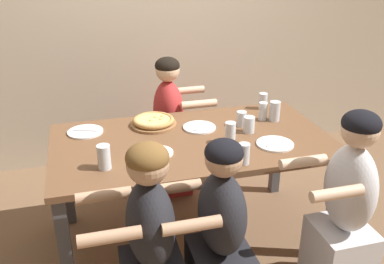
{
  "coord_description": "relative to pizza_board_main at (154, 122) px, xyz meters",
  "views": [
    {
      "loc": [
        -0.66,
        -2.43,
        1.97
      ],
      "look_at": [
        0.0,
        0.0,
        0.84
      ],
      "focal_mm": 40.0,
      "sensor_mm": 36.0,
      "label": 1
    }
  ],
  "objects": [
    {
      "name": "ground_plane",
      "position": [
        0.2,
        -0.29,
        -0.81
      ],
      "size": [
        18.0,
        18.0,
        0.0
      ],
      "primitive_type": "plane",
      "color": "brown",
      "rests_on": "ground"
    },
    {
      "name": "dining_table",
      "position": [
        0.2,
        -0.29,
        -0.12
      ],
      "size": [
        1.8,
        0.98,
        0.79
      ],
      "color": "brown",
      "rests_on": "ground"
    },
    {
      "name": "pizza_board_main",
      "position": [
        0.0,
        0.0,
        0.0
      ],
      "size": [
        0.32,
        0.32,
        0.05
      ],
      "color": "#996B42",
      "rests_on": "dining_table"
    },
    {
      "name": "empty_plate_a",
      "position": [
        -0.06,
        -0.44,
        -0.02
      ],
      "size": [
        0.19,
        0.19,
        0.02
      ],
      "color": "white",
      "rests_on": "dining_table"
    },
    {
      "name": "empty_plate_b",
      "position": [
        0.69,
        -0.51,
        -0.02
      ],
      "size": [
        0.24,
        0.24,
        0.02
      ],
      "color": "white",
      "rests_on": "dining_table"
    },
    {
      "name": "empty_plate_c",
      "position": [
        -0.47,
        -0.0,
        -0.02
      ],
      "size": [
        0.24,
        0.24,
        0.02
      ],
      "color": "white",
      "rests_on": "dining_table"
    },
    {
      "name": "empty_plate_d",
      "position": [
        0.3,
        -0.13,
        -0.02
      ],
      "size": [
        0.23,
        0.23,
        0.02
      ],
      "color": "white",
      "rests_on": "dining_table"
    },
    {
      "name": "drinking_glass_a",
      "position": [
        0.87,
        0.11,
        0.03
      ],
      "size": [
        0.07,
        0.07,
        0.12
      ],
      "color": "silver",
      "rests_on": "dining_table"
    },
    {
      "name": "drinking_glass_b",
      "position": [
        0.85,
        -0.14,
        0.04
      ],
      "size": [
        0.08,
        0.08,
        0.14
      ],
      "color": "silver",
      "rests_on": "dining_table"
    },
    {
      "name": "drinking_glass_c",
      "position": [
        0.42,
        -0.41,
        0.03
      ],
      "size": [
        0.07,
        0.07,
        0.14
      ],
      "color": "silver",
      "rests_on": "dining_table"
    },
    {
      "name": "drinking_glass_d",
      "position": [
        -0.38,
        -0.54,
        0.04
      ],
      "size": [
        0.08,
        0.08,
        0.14
      ],
      "color": "silver",
      "rests_on": "dining_table"
    },
    {
      "name": "drinking_glass_e",
      "position": [
        0.6,
        -0.28,
        0.02
      ],
      "size": [
        0.08,
        0.08,
        0.11
      ],
      "color": "silver",
      "rests_on": "dining_table"
    },
    {
      "name": "drinking_glass_f",
      "position": [
        0.4,
        -0.69,
        0.03
      ],
      "size": [
        0.07,
        0.07,
        0.13
      ],
      "color": "silver",
      "rests_on": "dining_table"
    },
    {
      "name": "drinking_glass_g",
      "position": [
        0.59,
        -0.16,
        0.02
      ],
      "size": [
        0.07,
        0.07,
        0.1
      ],
      "color": "silver",
      "rests_on": "dining_table"
    },
    {
      "name": "drinking_glass_h",
      "position": [
        0.78,
        -0.1,
        0.03
      ],
      "size": [
        0.06,
        0.06,
        0.13
      ],
      "color": "silver",
      "rests_on": "dining_table"
    },
    {
      "name": "diner_far_center",
      "position": [
        0.2,
        0.42,
        -0.28
      ],
      "size": [
        0.51,
        0.4,
        1.16
      ],
      "rotation": [
        0.0,
        0.0,
        -1.57
      ],
      "color": "#B22D2D",
      "rests_on": "ground"
    },
    {
      "name": "diner_near_center",
      "position": [
        0.16,
        -1.0,
        -0.31
      ],
      "size": [
        0.51,
        0.4,
        1.1
      ],
      "rotation": [
        0.0,
        0.0,
        1.57
      ],
      "color": "#232328",
      "rests_on": "ground"
    },
    {
      "name": "diner_near_midleft",
      "position": [
        -0.21,
        -1.0,
        -0.29
      ],
      "size": [
        0.51,
        0.4,
        1.13
      ],
      "rotation": [
        0.0,
        0.0,
        1.57
      ],
      "color": "#232328",
      "rests_on": "ground"
    },
    {
      "name": "diner_near_right",
      "position": [
        0.91,
        -1.0,
        -0.27
      ],
      "size": [
        0.51,
        0.4,
        1.18
      ],
      "rotation": [
        0.0,
        0.0,
        1.57
      ],
      "color": "silver",
      "rests_on": "ground"
    }
  ]
}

